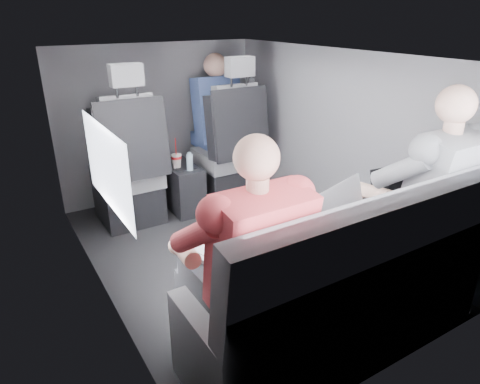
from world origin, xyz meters
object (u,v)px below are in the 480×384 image
laptop_silver (327,216)px  front_seat_left (129,176)px  water_bottle (190,162)px  laptop_white (224,238)px  center_console (182,187)px  soda_cup (177,161)px  passenger_rear_left (241,263)px  rear_bench (345,295)px  passenger_front_right (216,112)px  laptop_black (379,190)px  passenger_rear_right (419,199)px  front_seat_right (229,157)px

laptop_silver → front_seat_left: bearing=106.3°
water_bottle → laptop_white: laptop_white is taller
front_seat_left → water_bottle: bearing=-14.0°
water_bottle → laptop_silver: (0.03, -1.57, 0.17)m
center_console → soda_cup: bearing=-134.4°
passenger_rear_left → center_console: bearing=73.8°
rear_bench → passenger_front_right: passenger_front_right is taller
front_seat_left → laptop_black: bearing=-57.8°
front_seat_left → passenger_rear_right: passenger_rear_right is taller
passenger_rear_left → passenger_front_right: 2.30m
water_bottle → passenger_front_right: bearing=39.5°
front_seat_right → laptop_white: front_seat_right is taller
front_seat_right → passenger_front_right: 0.44m
laptop_silver → passenger_front_right: bearing=77.7°
front_seat_right → laptop_black: (0.10, -1.58, 0.23)m
laptop_white → passenger_rear_right: 1.12m
laptop_white → passenger_rear_left: passenger_rear_left is taller
water_bottle → passenger_front_right: size_ratio=0.18×
passenger_rear_left → front_seat_right: bearing=61.4°
front_seat_left → laptop_black: 1.88m
center_console → laptop_white: size_ratio=1.15×
front_seat_left → center_console: size_ratio=2.64×
front_seat_right → soda_cup: (-0.51, -0.02, 0.06)m
passenger_front_right → passenger_rear_right: bearing=-86.4°
soda_cup → water_bottle: size_ratio=1.70×
water_bottle → passenger_rear_right: passenger_rear_right is taller
rear_bench → laptop_black: rear_bench is taller
passenger_rear_left → passenger_front_right: size_ratio=1.44×
front_seat_left → laptop_silver: size_ratio=2.96×
passenger_rear_left → passenger_rear_right: passenger_rear_right is taller
passenger_rear_left → passenger_front_right: bearing=64.0°
passenger_front_right → laptop_black: bearing=-87.6°
passenger_rear_right → passenger_front_right: (-0.13, 2.07, 0.11)m
passenger_rear_left → laptop_black: bearing=11.8°
passenger_rear_left → laptop_silver: bearing=11.5°
center_console → water_bottle: (0.02, -0.16, 0.27)m
rear_bench → laptop_black: 0.71m
front_seat_right → center_console: front_seat_right is taller
laptop_white → passenger_front_right: passenger_front_right is taller
front_seat_left → soda_cup: size_ratio=4.97×
rear_bench → front_seat_right: bearing=76.7°
water_bottle → laptop_black: bearing=-70.1°
rear_bench → water_bottle: bearing=89.5°
laptop_silver → rear_bench: bearing=-101.8°
front_seat_right → laptop_silver: bearing=-103.5°
front_seat_right → passenger_front_right: (0.02, 0.26, 0.35)m
center_console → laptop_white: 1.78m
front_seat_left → laptop_silver: (0.49, -1.69, 0.24)m
front_seat_left → center_console: bearing=5.1°
center_console → front_seat_left: bearing=-174.9°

